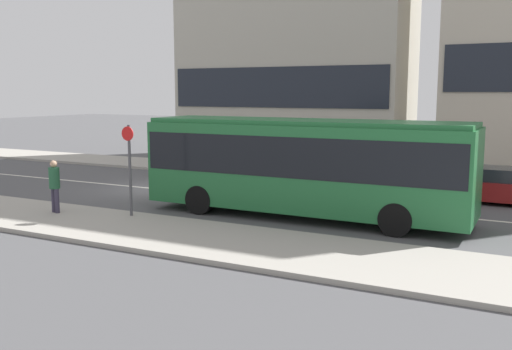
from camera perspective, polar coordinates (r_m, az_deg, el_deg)
name	(u,v)px	position (r m, az deg, el deg)	size (l,w,h in m)	color
ground_plane	(157,189)	(24.11, -9.91, -1.37)	(120.00, 120.00, 0.00)	#4F4F51
sidewalk_near	(37,216)	(19.57, -21.01, -3.86)	(44.00, 3.50, 0.13)	#A39E93
sidewalk_far	(231,169)	(29.26, -2.54, 0.57)	(44.00, 3.50, 0.13)	#A39E93
lane_centerline	(157,189)	(24.11, -9.91, -1.36)	(41.80, 0.16, 0.01)	silver
apartment_block_left_tower	(295,27)	(34.19, 3.94, 14.54)	(13.17, 5.65, 15.45)	#B7B2A3
city_bus	(304,161)	(18.22, 4.81, 1.36)	(10.49, 2.57, 3.14)	#236B38
parked_car_0	(484,185)	(22.53, 21.82, -0.94)	(4.52, 1.74, 1.29)	maroon
pedestrian_near_stop	(54,183)	(19.46, -19.50, -0.76)	(0.34, 0.34, 1.70)	#383347
bus_stop_sign	(129,163)	(18.22, -12.54, 1.15)	(0.44, 0.12, 2.87)	#4C4C51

